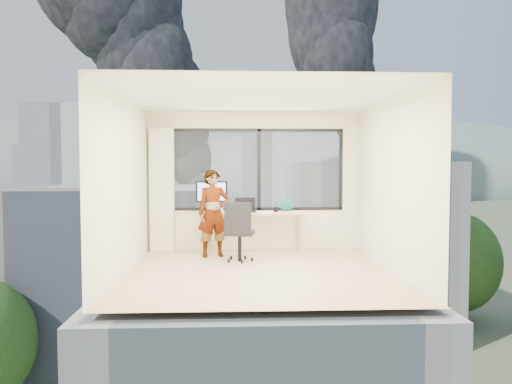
{
  "coord_description": "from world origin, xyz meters",
  "views": [
    {
      "loc": [
        -0.36,
        -7.19,
        1.58
      ],
      "look_at": [
        0.0,
        1.0,
        1.15
      ],
      "focal_mm": 33.9,
      "sensor_mm": 36.0,
      "label": 1
    }
  ],
  "objects": [
    {
      "name": "game_console",
      "position": [
        -0.73,
        1.86,
        0.79
      ],
      "size": [
        0.3,
        0.26,
        0.07
      ],
      "primitive_type": "cube",
      "rotation": [
        0.0,
        0.0,
        0.05
      ],
      "color": "white",
      "rests_on": "desk"
    },
    {
      "name": "handbag",
      "position": [
        0.61,
        1.83,
        0.86
      ],
      "size": [
        0.3,
        0.17,
        0.22
      ],
      "primitive_type": "ellipsoid",
      "rotation": [
        0.0,
        0.0,
        0.11
      ],
      "color": "#0B4442",
      "rests_on": "desk"
    },
    {
      "name": "far_tower_a",
      "position": [
        -35.0,
        95.0,
        0.0
      ],
      "size": [
        14.0,
        14.0,
        28.0
      ],
      "primitive_type": "cube",
      "color": "silver",
      "rests_on": "exterior_ground"
    },
    {
      "name": "desk",
      "position": [
        0.0,
        1.66,
        0.38
      ],
      "size": [
        1.8,
        0.6,
        0.75
      ],
      "primitive_type": "cube",
      "color": "#CEAF8A",
      "rests_on": "floor"
    },
    {
      "name": "ceiling",
      "position": [
        0.0,
        0.0,
        2.6
      ],
      "size": [
        4.0,
        4.0,
        0.01
      ],
      "primitive_type": "cube",
      "color": "white",
      "rests_on": "ground"
    },
    {
      "name": "curtain",
      "position": [
        -1.72,
        1.88,
        1.15
      ],
      "size": [
        0.45,
        0.14,
        2.3
      ],
      "primitive_type": "cube",
      "color": "#F5EAC0",
      "rests_on": "floor"
    },
    {
      "name": "smoke_plume_a",
      "position": [
        -10.0,
        150.0,
        39.0
      ],
      "size": [
        40.0,
        24.0,
        90.0
      ],
      "primitive_type": null,
      "color": "black",
      "rests_on": "exterior_ground"
    },
    {
      "name": "hill_a",
      "position": [
        -120.0,
        320.0,
        -14.0
      ],
      "size": [
        288.0,
        216.0,
        90.0
      ],
      "primitive_type": "ellipsoid",
      "color": "slate",
      "rests_on": "exterior_ground"
    },
    {
      "name": "far_tower_d",
      "position": [
        -60.0,
        150.0,
        -3.0
      ],
      "size": [
        16.0,
        14.0,
        22.0
      ],
      "primitive_type": "cube",
      "color": "silver",
      "rests_on": "exterior_ground"
    },
    {
      "name": "tree_c",
      "position": [
        22.0,
        40.0,
        -9.0
      ],
      "size": [
        8.4,
        8.4,
        10.0
      ],
      "primitive_type": null,
      "color": "#284D19",
      "rests_on": "exterior_ground"
    },
    {
      "name": "near_bldg_b",
      "position": [
        12.0,
        38.0,
        -6.0
      ],
      "size": [
        14.0,
        13.0,
        16.0
      ],
      "primitive_type": "cube",
      "color": "silver",
      "rests_on": "exterior_ground"
    },
    {
      "name": "near_bldg_a",
      "position": [
        -9.0,
        30.0,
        -7.0
      ],
      "size": [
        16.0,
        12.0,
        14.0
      ],
      "primitive_type": "cube",
      "color": "beige",
      "rests_on": "exterior_ground"
    },
    {
      "name": "hill_b",
      "position": [
        100.0,
        320.0,
        -14.0
      ],
      "size": [
        300.0,
        220.0,
        96.0
      ],
      "primitive_type": "ellipsoid",
      "color": "slate",
      "rests_on": "exterior_ground"
    },
    {
      "name": "wall_right",
      "position": [
        2.0,
        0.0,
        1.3
      ],
      "size": [
        0.01,
        4.0,
        2.6
      ],
      "primitive_type": "cube",
      "color": "#F9F2C0",
      "rests_on": "ground"
    },
    {
      "name": "window_wall",
      "position": [
        0.05,
        2.0,
        1.52
      ],
      "size": [
        3.3,
        0.16,
        1.55
      ],
      "primitive_type": null,
      "color": "black",
      "rests_on": "ground"
    },
    {
      "name": "laptop",
      "position": [
        -0.16,
        1.61,
        0.87
      ],
      "size": [
        0.4,
        0.42,
        0.24
      ],
      "primitive_type": null,
      "rotation": [
        0.0,
        0.0,
        0.07
      ],
      "color": "black",
      "rests_on": "desk"
    },
    {
      "name": "smoke_plume_b",
      "position": [
        55.0,
        170.0,
        27.0
      ],
      "size": [
        30.0,
        18.0,
        70.0
      ],
      "primitive_type": null,
      "color": "black",
      "rests_on": "exterior_ground"
    },
    {
      "name": "far_tower_c",
      "position": [
        45.0,
        140.0,
        -1.0
      ],
      "size": [
        15.0,
        15.0,
        26.0
      ],
      "primitive_type": "cube",
      "color": "silver",
      "rests_on": "exterior_ground"
    },
    {
      "name": "exterior_ground",
      "position": [
        0.0,
        120.0,
        -14.0
      ],
      "size": [
        400.0,
        400.0,
        0.04
      ],
      "primitive_type": "cube",
      "color": "#515B3D",
      "rests_on": "ground"
    },
    {
      "name": "pen_cup",
      "position": [
        0.39,
        1.59,
        0.8
      ],
      "size": [
        0.08,
        0.08,
        0.1
      ],
      "primitive_type": "cylinder",
      "rotation": [
        0.0,
        0.0,
        0.06
      ],
      "color": "black",
      "rests_on": "desk"
    },
    {
      "name": "wall_left",
      "position": [
        -2.0,
        0.0,
        1.3
      ],
      "size": [
        0.01,
        4.0,
        2.6
      ],
      "primitive_type": "cube",
      "color": "#F9F2C0",
      "rests_on": "ground"
    },
    {
      "name": "wall_front",
      "position": [
        0.0,
        -2.0,
        1.3
      ],
      "size": [
        4.0,
        0.01,
        2.6
      ],
      "primitive_type": "cube",
      "color": "#F9F2C0",
      "rests_on": "ground"
    },
    {
      "name": "far_tower_b",
      "position": [
        8.0,
        120.0,
        1.0
      ],
      "size": [
        13.0,
        13.0,
        30.0
      ],
      "primitive_type": "cube",
      "color": "silver",
      "rests_on": "exterior_ground"
    },
    {
      "name": "chair",
      "position": [
        -0.28,
        0.81,
        0.51
      ],
      "size": [
        0.6,
        0.6,
        1.02
      ],
      "primitive_type": null,
      "rotation": [
        0.0,
        0.0,
        -0.16
      ],
      "color": "black",
      "rests_on": "floor"
    },
    {
      "name": "monitor",
      "position": [
        -0.79,
        1.74,
        1.04
      ],
      "size": [
        0.57,
        0.12,
        0.57
      ],
      "primitive_type": null,
      "rotation": [
        0.0,
        0.0,
        0.0
      ],
      "color": "black",
      "rests_on": "desk"
    },
    {
      "name": "floor",
      "position": [
        0.0,
        0.0,
        0.0
      ],
      "size": [
        4.0,
        4.0,
        0.01
      ],
      "primitive_type": "cube",
      "color": "beige",
      "rests_on": "ground"
    },
    {
      "name": "cellphone",
      "position": [
        -0.07,
        1.54,
        0.76
      ],
      "size": [
        0.12,
        0.08,
        0.01
      ],
      "primitive_type": "cube",
      "rotation": [
        0.0,
        0.0,
        -0.25
      ],
      "color": "black",
      "rests_on": "desk"
    },
    {
      "name": "person",
      "position": [
        -0.74,
        1.26,
        0.76
      ],
      "size": [
        0.64,
        0.5,
        1.53
      ],
      "primitive_type": "imported",
      "rotation": [
        0.0,
        0.0,
        0.28
      ],
      "color": "#2D2D33",
      "rests_on": "floor"
    },
    {
      "name": "tree_b",
      "position": [
        4.0,
        18.0,
        -9.5
      ],
      "size": [
        7.6,
        7.6,
        9.0
      ],
      "primitive_type": null,
      "color": "#284D19",
      "rests_on": "exterior_ground"
    }
  ]
}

